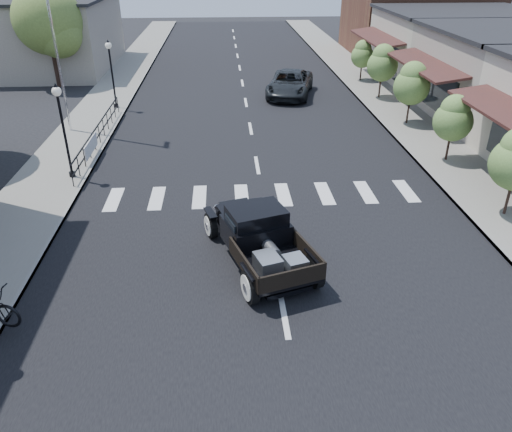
{
  "coord_description": "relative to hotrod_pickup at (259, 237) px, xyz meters",
  "views": [
    {
      "loc": [
        -1.39,
        -13.08,
        8.34
      ],
      "look_at": [
        -0.48,
        0.52,
        1.0
      ],
      "focal_mm": 35.0,
      "sensor_mm": 36.0,
      "label": 1
    }
  ],
  "objects": [
    {
      "name": "far_building_right",
      "position": [
        15.96,
        32.5,
        2.64
      ],
      "size": [
        11.0,
        10.0,
        7.0
      ],
      "primitive_type": "cube",
      "color": "brown",
      "rests_on": "ground"
    },
    {
      "name": "small_tree_e",
      "position": [
        8.76,
        22.32,
        0.59
      ],
      "size": [
        1.56,
        1.56,
        2.59
      ],
      "primitive_type": null,
      "color": "#5B803B",
      "rests_on": "sidewalk_right"
    },
    {
      "name": "second_car",
      "position": [
        3.34,
        18.95,
        -0.1
      ],
      "size": [
        3.8,
        5.91,
        1.52
      ],
      "primitive_type": "imported",
      "rotation": [
        0.0,
        0.0,
        -0.25
      ],
      "color": "black",
      "rests_on": "ground"
    },
    {
      "name": "sidewalk_left",
      "position": [
        -8.04,
        15.5,
        -0.78
      ],
      "size": [
        3.0,
        80.0,
        0.15
      ],
      "primitive_type": "cube",
      "color": "gray",
      "rests_on": "ground"
    },
    {
      "name": "railing",
      "position": [
        -6.84,
        10.5,
        -0.21
      ],
      "size": [
        0.08,
        10.0,
        1.0
      ],
      "primitive_type": null,
      "color": "black",
      "rests_on": "sidewalk_left"
    },
    {
      "name": "road_markings",
      "position": [
        0.46,
        10.5,
        -0.86
      ],
      "size": [
        12.0,
        60.0,
        0.06
      ],
      "primitive_type": null,
      "color": "silver",
      "rests_on": "ground"
    },
    {
      "name": "sidewalk_right",
      "position": [
        8.96,
        15.5,
        -0.78
      ],
      "size": [
        3.0,
        80.0,
        0.15
      ],
      "primitive_type": "cube",
      "color": "gray",
      "rests_on": "ground"
    },
    {
      "name": "low_building_left",
      "position": [
        -14.54,
        28.5,
        1.64
      ],
      "size": [
        10.0,
        12.0,
        5.0
      ],
      "primitive_type": "cube",
      "color": "#ADA291",
      "rests_on": "ground"
    },
    {
      "name": "small_tree_d",
      "position": [
        8.76,
        17.69,
        0.82
      ],
      "size": [
        1.84,
        1.84,
        3.07
      ],
      "primitive_type": null,
      "color": "#5B803B",
      "rests_on": "sidewalk_right"
    },
    {
      "name": "big_tree_far",
      "position": [
        -12.04,
        22.5,
        2.38
      ],
      "size": [
        4.41,
        4.41,
        6.47
      ],
      "primitive_type": null,
      "color": "#597130",
      "rests_on": "ground"
    },
    {
      "name": "lamp_post_c",
      "position": [
        -7.14,
        16.5,
        1.17
      ],
      "size": [
        0.36,
        0.36,
        3.76
      ],
      "primitive_type": null,
      "color": "black",
      "rests_on": "sidewalk_left"
    },
    {
      "name": "lamp_post_b",
      "position": [
        -7.14,
        6.5,
        1.17
      ],
      "size": [
        0.36,
        0.36,
        3.76
      ],
      "primitive_type": null,
      "color": "black",
      "rests_on": "sidewalk_left"
    },
    {
      "name": "road",
      "position": [
        0.46,
        15.5,
        -0.85
      ],
      "size": [
        14.0,
        80.0,
        0.02
      ],
      "primitive_type": "cube",
      "color": "black",
      "rests_on": "ground"
    },
    {
      "name": "hotrod_pickup",
      "position": [
        0.0,
        0.0,
        0.0
      ],
      "size": [
        3.72,
        5.43,
        1.72
      ],
      "primitive_type": null,
      "rotation": [
        0.0,
        0.0,
        0.31
      ],
      "color": "black",
      "rests_on": "ground"
    },
    {
      "name": "banner",
      "position": [
        -6.76,
        8.5,
        -0.41
      ],
      "size": [
        0.04,
        2.2,
        0.6
      ],
      "primitive_type": null,
      "color": "silver",
      "rests_on": "sidewalk_left"
    },
    {
      "name": "storefront_far",
      "position": [
        15.46,
        22.5,
        1.39
      ],
      "size": [
        10.0,
        9.0,
        4.5
      ],
      "primitive_type": "cube",
      "color": "#B8AD9C",
      "rests_on": "ground"
    },
    {
      "name": "ground",
      "position": [
        0.46,
        0.5,
        -0.86
      ],
      "size": [
        120.0,
        120.0,
        0.0
      ],
      "primitive_type": "plane",
      "color": "black",
      "rests_on": "ground"
    },
    {
      "name": "small_tree_c",
      "position": [
        8.76,
        12.5,
        0.83
      ],
      "size": [
        1.84,
        1.84,
        3.07
      ],
      "primitive_type": null,
      "color": "#5B803B",
      "rests_on": "sidewalk_right"
    },
    {
      "name": "small_tree_b",
      "position": [
        8.76,
        7.29,
        0.67
      ],
      "size": [
        1.65,
        1.65,
        2.75
      ],
      "primitive_type": null,
      "color": "#5B803B",
      "rests_on": "sidewalk_right"
    }
  ]
}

